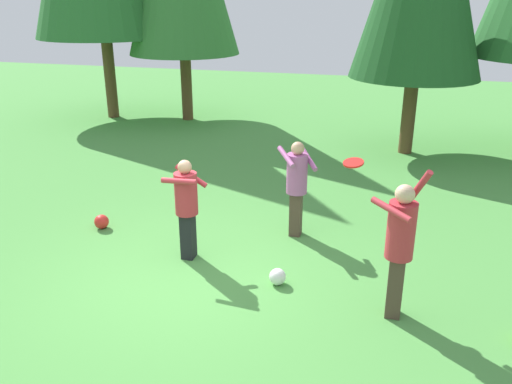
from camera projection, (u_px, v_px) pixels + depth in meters
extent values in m
plane|color=#4C9342|center=(186.00, 278.00, 7.54)|extent=(40.00, 40.00, 0.00)
cube|color=#4C382D|center=(395.00, 287.00, 6.56)|extent=(0.19, 0.22, 0.82)
cylinder|color=#B72D38|center=(401.00, 230.00, 6.28)|extent=(0.34, 0.34, 0.72)
sphere|color=beige|center=(405.00, 194.00, 6.11)|extent=(0.23, 0.23, 0.23)
cylinder|color=#B72D38|center=(391.00, 210.00, 6.07)|extent=(0.50, 0.48, 0.13)
cylinder|color=#B72D38|center=(417.00, 189.00, 6.20)|extent=(0.33, 0.32, 0.56)
cube|color=#4C382D|center=(296.00, 214.00, 8.78)|extent=(0.19, 0.22, 0.76)
cylinder|color=#A85693|center=(297.00, 174.00, 8.53)|extent=(0.34, 0.34, 0.66)
sphere|color=tan|center=(298.00, 148.00, 8.37)|extent=(0.21, 0.21, 0.21)
cylinder|color=#A85693|center=(309.00, 159.00, 8.51)|extent=(0.38, 0.49, 0.29)
cylinder|color=#A85693|center=(286.00, 157.00, 8.35)|extent=(0.39, 0.50, 0.23)
cube|color=black|center=(188.00, 236.00, 8.02)|extent=(0.19, 0.22, 0.73)
cylinder|color=#B72D38|center=(186.00, 194.00, 7.78)|extent=(0.34, 0.34, 0.64)
sphere|color=tan|center=(185.00, 167.00, 7.63)|extent=(0.21, 0.21, 0.21)
cylinder|color=#B72D38|center=(191.00, 176.00, 7.88)|extent=(0.52, 0.11, 0.33)
cylinder|color=#B72D38|center=(179.00, 181.00, 7.51)|extent=(0.55, 0.11, 0.11)
cylinder|color=red|center=(353.00, 163.00, 6.80)|extent=(0.37, 0.37, 0.08)
sphere|color=white|center=(278.00, 277.00, 7.36)|extent=(0.24, 0.24, 0.24)
sphere|color=red|center=(102.00, 222.00, 9.10)|extent=(0.25, 0.25, 0.25)
cylinder|color=brown|center=(107.00, 45.00, 16.40)|extent=(0.35, 0.35, 4.56)
cylinder|color=brown|center=(185.00, 60.00, 16.23)|extent=(0.34, 0.34, 3.71)
cylinder|color=brown|center=(412.00, 84.00, 12.82)|extent=(0.34, 0.34, 3.44)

